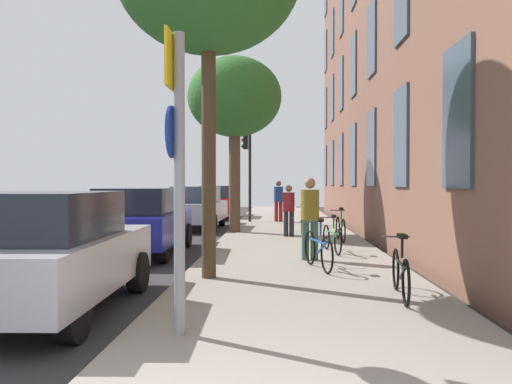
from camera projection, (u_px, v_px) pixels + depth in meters
name	position (u px, v px, depth m)	size (l,w,h in m)	color
ground_plane	(186.00, 235.00, 17.52)	(41.80, 41.80, 0.00)	#332D28
road_asphalt	(125.00, 234.00, 17.60)	(7.00, 38.00, 0.01)	#2D2D30
sidewalk	(289.00, 233.00, 17.37)	(4.20, 38.00, 0.12)	gray
sign_post	(177.00, 157.00, 5.51)	(0.16, 0.60, 3.23)	gray
traffic_light	(248.00, 159.00, 21.91)	(0.43, 0.24, 3.93)	black
tree_far	(235.00, 98.00, 17.21)	(3.14, 3.14, 5.85)	brown
bicycle_0	(401.00, 273.00, 7.31)	(0.42, 1.72, 0.92)	black
bicycle_1	(318.00, 249.00, 9.75)	(0.54, 1.72, 0.97)	black
bicycle_2	(332.00, 238.00, 12.12)	(0.43, 1.69, 0.90)	black
bicycle_3	(340.00, 228.00, 14.50)	(0.42, 1.66, 0.95)	black
bicycle_4	(302.00, 222.00, 16.94)	(0.42, 1.73, 0.93)	black
bicycle_5	(304.00, 217.00, 19.33)	(0.44, 1.64, 0.93)	black
pedestrian_0	(310.00, 213.00, 10.90)	(0.49, 0.49, 1.75)	#33594C
pedestrian_1	(289.00, 207.00, 15.77)	(0.46, 0.46, 1.58)	#26262D
pedestrian_2	(279.00, 198.00, 21.97)	(0.55, 0.55, 1.74)	maroon
car_0	(45.00, 251.00, 6.84)	(2.02, 4.13, 1.62)	#B7B7BC
car_1	(141.00, 220.00, 12.57)	(2.00, 4.43, 1.62)	navy
car_2	(197.00, 207.00, 19.54)	(1.89, 4.42, 1.62)	#B7B7BC
car_3	(218.00, 202.00, 25.47)	(1.79, 4.01, 1.62)	red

